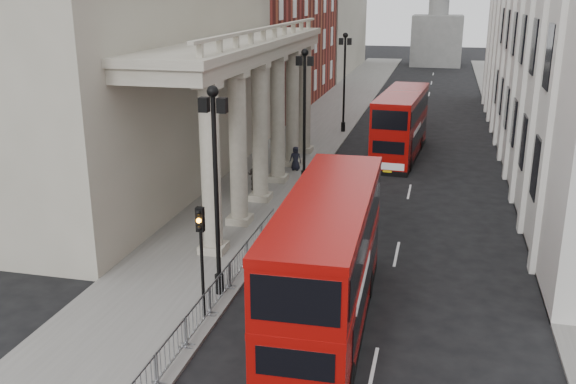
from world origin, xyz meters
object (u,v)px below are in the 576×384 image
Objects in this scene: bus_far at (401,123)px; pedestrian_c at (295,158)px; pedestrian_b at (255,175)px; traffic_light at (201,242)px; lamp_post_south at (216,178)px; lamp_post_mid at (304,108)px; bus_near at (327,260)px; lamp_post_north at (344,76)px; pedestrian_a at (240,176)px.

bus_far is 6.98× the size of pedestrian_c.
pedestrian_b is at bearing -106.27° from pedestrian_c.
pedestrian_c is at bearing 93.55° from traffic_light.
lamp_post_south is 0.74× the size of bus_far.
bus_far is (5.35, 8.62, -2.41)m from lamp_post_mid.
lamp_post_south is 4.61× the size of pedestrian_b.
pedestrian_b is at bearing 113.65° from bus_near.
pedestrian_c is (-1.19, 2.81, -3.99)m from lamp_post_mid.
lamp_post_south reaches higher than traffic_light.
traffic_light is 20.98m from pedestrian_c.
pedestrian_a is at bearing -100.59° from lamp_post_north.
lamp_post_north is at bearing 90.17° from traffic_light.
lamp_post_south reaches higher than pedestrian_a.
pedestrian_a is at bearing 102.73° from traffic_light.
pedestrian_b reaches higher than pedestrian_c.
lamp_post_north is 18.75m from pedestrian_b.
lamp_post_north is 4.99× the size of pedestrian_a.
traffic_light is 0.38× the size of bus_far.
traffic_light is (0.10, -34.02, -1.80)m from lamp_post_north.
lamp_post_south is at bearing 92.84° from traffic_light.
lamp_post_south is at bearing -74.28° from pedestrian_a.
lamp_post_north is 5.16× the size of pedestrian_c.
lamp_post_north is at bearing 84.33° from pedestrian_c.
pedestrian_c is at bearing 104.41° from bus_near.
lamp_post_south is at bearing -98.20° from bus_far.
traffic_light is at bearing 106.69° from pedestrian_b.
bus_far is (5.35, -7.38, -2.41)m from lamp_post_north.
lamp_post_north reaches higher than pedestrian_b.
pedestrian_b is (-2.60, -18.16, -3.89)m from lamp_post_north.
pedestrian_a is at bearing -145.33° from lamp_post_mid.
lamp_post_mid reaches higher than traffic_light.
bus_far is 14.16m from pedestrian_a.
pedestrian_c is at bearing 113.01° from lamp_post_mid.
bus_near is at bearing 122.27° from pedestrian_b.
bus_far is at bearing 77.73° from lamp_post_south.
lamp_post_north is at bearing 130.03° from bus_far.
bus_near is (4.62, -17.48, -2.29)m from lamp_post_mid.
bus_near is at bearing -87.54° from bus_far.
pedestrian_c is (-1.19, -13.19, -3.99)m from lamp_post_north.
bus_near is (4.52, 0.54, -0.48)m from traffic_light.
pedestrian_c is (2.24, 5.18, -0.03)m from pedestrian_a.
pedestrian_a is at bearing 104.15° from lamp_post_south.
traffic_light is 16.22m from pedestrian_b.
lamp_post_south is at bearing -90.00° from lamp_post_mid.
pedestrian_b is (-2.70, 15.86, -2.08)m from traffic_light.
pedestrian_c is at bearing 93.63° from lamp_post_south.
bus_far is at bearing 78.84° from traffic_light.
bus_near is (4.62, -1.48, -2.29)m from lamp_post_south.
bus_near is at bearing 6.85° from traffic_light.
bus_far is (0.74, 26.09, -0.13)m from bus_near.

